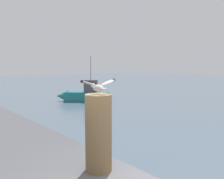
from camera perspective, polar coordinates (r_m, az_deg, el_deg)
mooring_post at (r=3.36m, az=-3.28°, el=-10.45°), size 0.38×0.38×1.09m
seagull at (r=3.24m, az=-3.39°, el=0.83°), size 0.39×0.56×0.21m
boat_teal at (r=18.51m, az=-7.05°, el=-1.24°), size 3.48×3.63×3.54m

